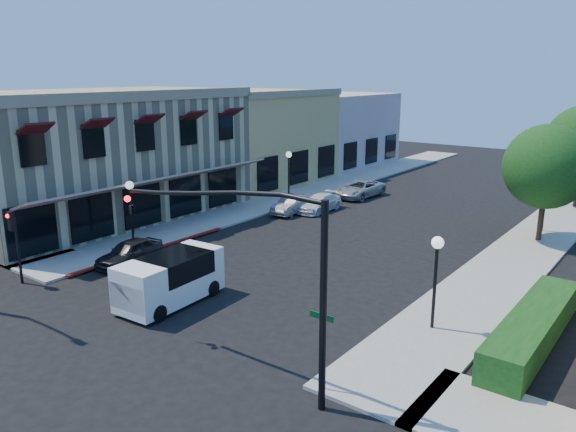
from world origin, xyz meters
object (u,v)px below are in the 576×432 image
Objects in this scene: street_name_sign at (321,339)px; parked_car_c at (319,203)px; parked_car_a at (130,252)px; parked_car_d at (360,189)px; lamppost_left_near at (130,197)px; lamppost_right_far at (547,187)px; signal_mast_arm at (261,255)px; lamppost_right_near at (437,259)px; lamppost_left_far at (289,163)px; parked_car_b at (292,204)px; secondary_signal at (14,234)px; street_tree_a at (547,167)px; white_van at (169,277)px.

parked_car_c is (-12.30, 18.29, -1.13)m from street_name_sign.
parked_car_d is at bearing 78.64° from parked_car_a.
lamppost_left_near is 23.35m from lamppost_right_far.
lamppost_right_near is at bearing 67.88° from signal_mast_arm.
parked_car_c is 0.86× the size of parked_car_d.
parked_car_b is at bearing -50.06° from lamppost_left_far.
lamppost_left_far reaches higher than parked_car_d.
secondary_signal is (-13.86, -0.09, -1.77)m from signal_mast_arm.
parked_car_d is at bearing 82.59° from secondary_signal.
lamppost_left_near is 17.00m from lamppost_right_near.
parked_car_b is (0.21, 13.00, -0.02)m from parked_car_a.
secondary_signal is 0.85× the size of parked_car_c.
secondary_signal is at bearing -101.79° from parked_car_b.
parked_car_a is at bearing -95.78° from parked_car_c.
parked_car_b is at bearing 124.08° from signal_mast_arm.
street_tree_a is 1.79× the size of parked_car_b.
street_tree_a reaches higher than secondary_signal.
parked_car_d is at bearing 75.11° from parked_car_b.
lamppost_left_near is at bearing -98.53° from parked_car_d.
parked_car_c is at bearing 102.95° from white_van.
lamppost_left_far is 1.00× the size of lamppost_right_far.
signal_mast_arm reaches higher than parked_car_d.
parked_car_a is at bearing -41.01° from lamppost_left_near.
lamppost_right_near is 0.98× the size of parked_car_b.
lamppost_right_near is at bearing -43.46° from parked_car_c.
lamppost_left_near reaches higher than secondary_signal.
signal_mast_arm is 2.41× the size of secondary_signal.
parked_car_a is at bearing -90.92° from parked_car_d.
lamppost_right_near is (17.00, -14.00, 0.00)m from lamppost_left_far.
lamppost_left_far is at bearing 91.39° from secondary_signal.
parked_car_b is (-14.49, 11.00, -2.14)m from lamppost_right_near.
lamppost_right_near is 0.78× the size of white_van.
signal_mast_arm is 15.82m from lamppost_left_near.
lamppost_right_far is (2.64, 22.50, -1.35)m from signal_mast_arm.
lamppost_right_near and lamppost_right_far have the same top height.
lamppost_right_far is at bearing 87.37° from street_name_sign.
lamppost_left_near is at bearing -136.74° from lamppost_right_far.
signal_mast_arm reaches higher than secondary_signal.
street_name_sign reaches higher than parked_car_a.
street_name_sign reaches higher than parked_car_c.
signal_mast_arm is at bearing -96.70° from lamppost_right_far.
lamppost_left_far is at bearing 90.83° from parked_car_a.
street_name_sign reaches higher than parked_car_b.
parked_car_c is (-13.60, -1.51, -3.63)m from street_tree_a.
lamppost_right_near is 16.00m from lamppost_right_far.
white_van is at bearing -77.32° from parked_car_c.
white_van is (-9.80, -18.06, -3.05)m from street_tree_a.
secondary_signal is 0.93× the size of lamppost_left_far.
parked_car_b is at bearing 142.79° from lamppost_right_near.
street_name_sign is at bearing -19.93° from lamppost_left_near.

